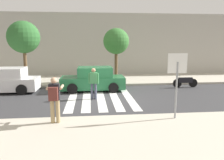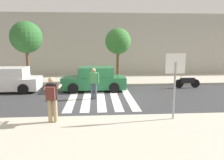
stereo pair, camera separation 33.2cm
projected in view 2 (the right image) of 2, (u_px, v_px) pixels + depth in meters
The scene contains 17 objects.
ground_plane at pixel (101, 99), 12.18m from camera, with size 120.00×120.00×0.00m, color #38383A.
sidewalk_near at pixel (106, 153), 6.08m from camera, with size 60.00×6.00×0.14m, color beige.
sidewalk_far at pixel (99, 80), 18.07m from camera, with size 60.00×4.80×0.14m, color beige.
building_facade_far at pixel (98, 45), 21.92m from camera, with size 56.00×4.00×5.74m, color #ADA89E.
crosswalk_stripe_0 at pixel (73, 98), 12.27m from camera, with size 0.44×5.20×0.01m, color silver.
crosswalk_stripe_1 at pixel (87, 98), 12.32m from camera, with size 0.44×5.20×0.01m, color silver.
crosswalk_stripe_2 at pixel (101, 98), 12.38m from camera, with size 0.44×5.20×0.01m, color silver.
crosswalk_stripe_3 at pixel (115, 98), 12.44m from camera, with size 0.44×5.20×0.01m, color silver.
crosswalk_stripe_4 at pixel (129, 97), 12.49m from camera, with size 0.44×5.20×0.01m, color silver.
stop_sign at pixel (175, 72), 8.33m from camera, with size 0.76×0.08×2.57m.
photographer_with_backpack at pixel (52, 96), 8.07m from camera, with size 0.59×0.85×1.72m.
pedestrian_crossing at pixel (94, 82), 12.05m from camera, with size 0.57×0.30×1.72m.
parked_car_white at pixel (7, 80), 13.90m from camera, with size 4.10×1.92×1.55m.
parked_car_green at pixel (94, 79), 14.29m from camera, with size 4.10×1.92×1.55m.
motorcycle at pixel (187, 82), 15.10m from camera, with size 1.76×0.60×0.87m.
street_tree_west at pixel (26, 37), 15.59m from camera, with size 2.27×2.27×4.48m.
street_tree_center at pixel (118, 42), 16.33m from camera, with size 1.94×1.94×4.03m.
Camera 2 is at (-0.24, -11.84, 3.12)m, focal length 35.00 mm.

